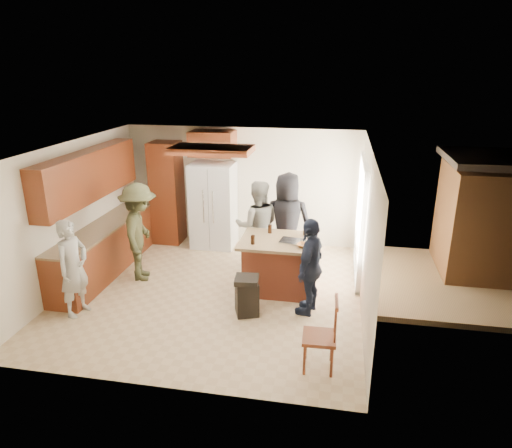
% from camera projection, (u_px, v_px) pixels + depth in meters
% --- Properties ---
extents(room_shell, '(8.00, 5.20, 5.00)m').
position_uv_depth(room_shell, '(465.00, 229.00, 8.39)').
color(room_shell, tan).
rests_on(room_shell, ground).
extents(person_front_left, '(0.52, 0.64, 1.55)m').
position_uv_depth(person_front_left, '(73.00, 268.00, 6.98)').
color(person_front_left, '#999891').
rests_on(person_front_left, ground).
extents(person_behind_left, '(0.94, 0.69, 1.74)m').
position_uv_depth(person_behind_left, '(258.00, 226.00, 8.52)').
color(person_behind_left, gray).
rests_on(person_behind_left, ground).
extents(person_behind_right, '(0.94, 0.63, 1.88)m').
position_uv_depth(person_behind_right, '(287.00, 222.00, 8.49)').
color(person_behind_right, black).
rests_on(person_behind_right, ground).
extents(person_side_right, '(0.68, 1.00, 1.56)m').
position_uv_depth(person_side_right, '(310.00, 267.00, 7.02)').
color(person_side_right, '#1C2338').
rests_on(person_side_right, ground).
extents(person_counter, '(0.82, 1.25, 1.78)m').
position_uv_depth(person_counter, '(140.00, 232.00, 8.13)').
color(person_counter, '#383A21').
rests_on(person_counter, ground).
extents(left_cabinetry, '(0.64, 3.00, 2.30)m').
position_uv_depth(left_cabinetry, '(99.00, 225.00, 8.33)').
color(left_cabinetry, maroon).
rests_on(left_cabinetry, ground).
extents(back_wall_units, '(1.80, 0.60, 2.45)m').
position_uv_depth(back_wall_units, '(178.00, 181.00, 9.71)').
color(back_wall_units, maroon).
rests_on(back_wall_units, ground).
extents(refrigerator, '(0.90, 0.76, 1.80)m').
position_uv_depth(refrigerator, '(213.00, 205.00, 9.66)').
color(refrigerator, white).
rests_on(refrigerator, ground).
extents(kitchen_island, '(1.28, 1.03, 0.93)m').
position_uv_depth(kitchen_island, '(278.00, 264.00, 7.84)').
color(kitchen_island, '#A7452B').
rests_on(kitchen_island, ground).
extents(island_items, '(1.00, 0.72, 0.15)m').
position_uv_depth(island_items, '(291.00, 240.00, 7.57)').
color(island_items, silver).
rests_on(island_items, kitchen_island).
extents(trash_bin, '(0.44, 0.44, 0.63)m').
position_uv_depth(trash_bin, '(247.00, 295.00, 7.11)').
color(trash_bin, black).
rests_on(trash_bin, ground).
extents(spindle_chair, '(0.43, 0.43, 0.99)m').
position_uv_depth(spindle_chair, '(321.00, 337.00, 5.78)').
color(spindle_chair, maroon).
rests_on(spindle_chair, ground).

